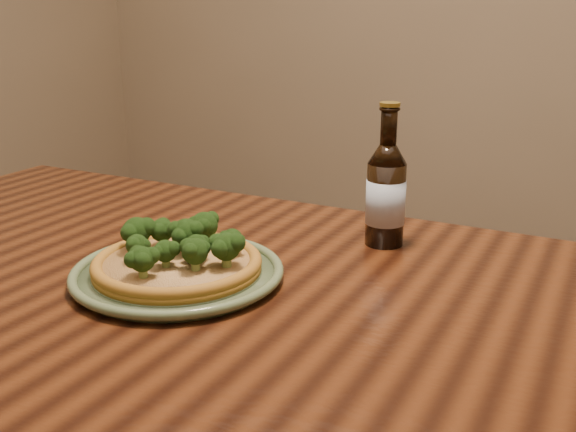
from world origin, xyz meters
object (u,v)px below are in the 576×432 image
at_px(pizza, 178,259).
at_px(beer_bottle, 386,193).
at_px(plate, 178,273).
at_px(table, 227,363).

xyz_separation_m(pizza, beer_bottle, (0.21, 0.27, 0.05)).
bearing_deg(pizza, plate, -89.07).
relative_size(table, beer_bottle, 7.07).
height_order(table, plate, plate).
bearing_deg(beer_bottle, pizza, -128.97).
distance_m(table, pizza, 0.16).
xyz_separation_m(table, beer_bottle, (0.11, 0.30, 0.18)).
distance_m(pizza, beer_bottle, 0.34).
xyz_separation_m(plate, beer_bottle, (0.21, 0.27, 0.07)).
bearing_deg(table, pizza, 162.40).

